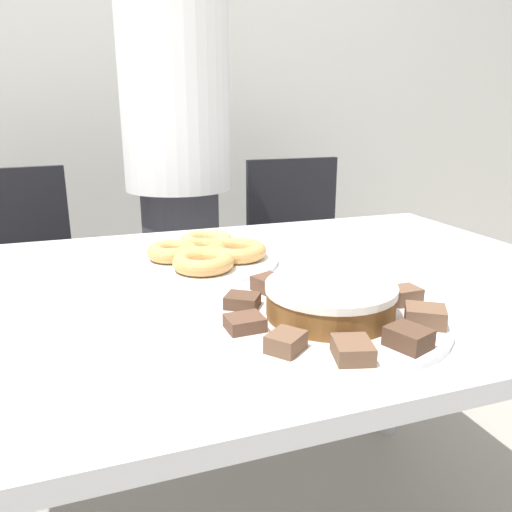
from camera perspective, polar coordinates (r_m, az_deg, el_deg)
The scene contains 24 objects.
wall_back at distance 2.45m, azimuth -13.62°, elevation 21.27°, with size 8.00×0.05×2.60m.
table at distance 1.00m, azimuth -1.39°, elevation -8.00°, with size 1.41×0.91×0.75m.
person_standing at distance 1.69m, azimuth -8.85°, elevation 9.35°, with size 0.35×0.35×1.65m.
office_chair_left at distance 1.88m, azimuth -25.01°, elevation -5.61°, with size 0.51×0.51×0.88m.
office_chair_right at distance 2.04m, azimuth 5.65°, elevation -2.43°, with size 0.45×0.45×0.88m.
plate_cake at distance 0.79m, azimuth 8.38°, elevation -7.04°, with size 0.36×0.36×0.01m.
plate_donuts at distance 1.08m, azimuth -6.06°, elevation -0.47°, with size 0.32×0.32×0.01m.
frosted_cake at distance 0.78m, azimuth 8.48°, elevation -4.93°, with size 0.20×0.20×0.05m.
lamington_0 at distance 0.67m, azimuth 3.42°, elevation -9.79°, with size 0.06×0.06×0.02m.
lamington_1 at distance 0.66m, azimuth 10.98°, elevation -10.48°, with size 0.06×0.07×0.02m.
lamington_2 at distance 0.70m, azimuth 17.03°, elevation -8.91°, with size 0.06×0.07×0.03m.
lamington_3 at distance 0.78m, azimuth 18.77°, elevation -6.49°, with size 0.07×0.07×0.03m.
lamington_4 at distance 0.86m, azimuth 16.62°, elevation -4.31°, with size 0.05×0.04×0.03m.
lamington_5 at distance 0.91m, azimuth 12.07°, elevation -3.05°, with size 0.07×0.07×0.02m.
lamington_6 at distance 0.91m, azimuth 6.62°, elevation -2.66°, with size 0.05×0.06×0.02m.
lamington_7 at distance 0.87m, azimuth 1.60°, elevation -3.22°, with size 0.06×0.07×0.03m.
lamington_8 at distance 0.81m, azimuth -1.56°, elevation -5.14°, with size 0.07×0.07×0.02m.
lamington_9 at distance 0.73m, azimuth -1.29°, elevation -7.65°, with size 0.06×0.05×0.02m.
donut_0 at distance 1.08m, azimuth -6.09°, elevation 0.69°, with size 0.11×0.11×0.04m.
donut_1 at distance 1.00m, azimuth -6.06°, elevation -0.67°, with size 0.12×0.12×0.03m.
donut_2 at distance 1.07m, azimuth -2.20°, elevation 0.63°, with size 0.13×0.13×0.03m.
donut_3 at distance 1.17m, azimuth -5.72°, elevation 1.83°, with size 0.12×0.12×0.03m.
donut_4 at distance 1.08m, azimuth -9.52°, elevation 0.52°, with size 0.11×0.11×0.03m.
napkin at distance 1.00m, azimuth 18.86°, elevation -2.78°, with size 0.11×0.09×0.01m.
Camera 1 is at (-0.28, -0.87, 1.07)m, focal length 35.00 mm.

